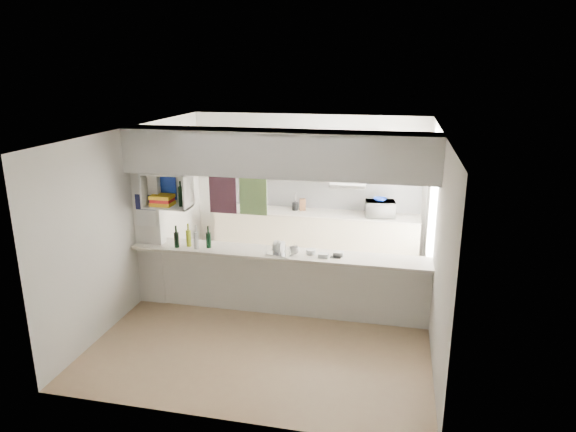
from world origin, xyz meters
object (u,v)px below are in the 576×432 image
(dish_rack, at_px, (281,248))
(wine_bottles, at_px, (193,239))
(microwave, at_px, (380,209))
(bowl, at_px, (380,200))

(dish_rack, relative_size, wine_bottles, 0.78)
(microwave, distance_m, bowl, 0.17)
(microwave, xyz_separation_m, wine_bottles, (-2.53, -2.15, -0.01))
(dish_rack, distance_m, wine_bottles, 1.28)
(bowl, bearing_deg, dish_rack, -120.35)
(microwave, relative_size, bowl, 2.20)
(bowl, distance_m, wine_bottles, 3.31)
(bowl, bearing_deg, wine_bottles, -139.69)
(microwave, xyz_separation_m, dish_rack, (-1.25, -2.13, -0.06))
(bowl, xyz_separation_m, dish_rack, (-1.24, -2.12, -0.23))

